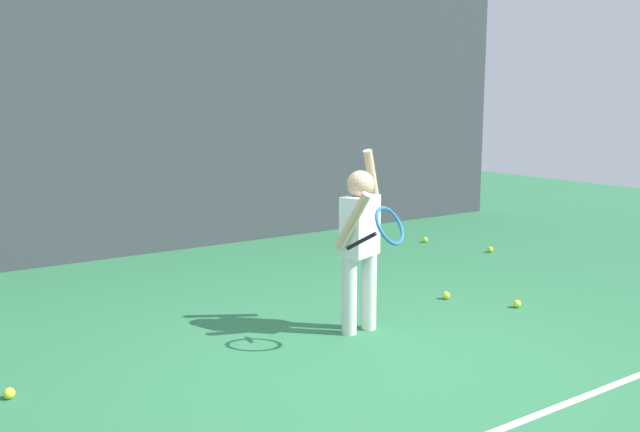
% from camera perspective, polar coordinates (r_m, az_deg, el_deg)
% --- Properties ---
extents(ground_plane, '(20.00, 20.00, 0.00)m').
position_cam_1_polar(ground_plane, '(4.61, 4.95, -12.28)').
color(ground_plane, '#2D7247').
extents(court_line_baseline, '(9.00, 0.05, 0.00)m').
position_cam_1_polar(court_line_baseline, '(3.94, 14.80, -16.45)').
color(court_line_baseline, white).
rests_on(court_line_baseline, ground).
extents(back_fence_windscreen, '(10.69, 0.08, 3.30)m').
position_cam_1_polar(back_fence_windscreen, '(7.90, -14.43, 8.80)').
color(back_fence_windscreen, '#383D42').
rests_on(back_fence_windscreen, ground).
extents(fence_post_2, '(0.09, 0.09, 3.45)m').
position_cam_1_polar(fence_post_2, '(8.70, -3.70, 9.61)').
color(fence_post_2, slate).
rests_on(fence_post_2, ground).
extents(fence_post_3, '(0.09, 0.09, 3.45)m').
position_cam_1_polar(fence_post_3, '(10.89, 12.36, 9.39)').
color(fence_post_3, slate).
rests_on(fence_post_3, ground).
extents(tennis_player, '(0.56, 0.75, 1.35)m').
position_cam_1_polar(tennis_player, '(5.06, 3.39, -1.67)').
color(tennis_player, silver).
rests_on(tennis_player, ground).
extents(tennis_ball_0, '(0.07, 0.07, 0.07)m').
position_cam_1_polar(tennis_ball_0, '(8.51, 8.61, -1.94)').
color(tennis_ball_0, '#CCE033').
rests_on(tennis_ball_0, ground).
extents(tennis_ball_1, '(0.07, 0.07, 0.07)m').
position_cam_1_polar(tennis_ball_1, '(6.05, 15.84, -6.93)').
color(tennis_ball_1, '#CCE033').
rests_on(tennis_ball_1, ground).
extents(tennis_ball_3, '(0.07, 0.07, 0.07)m').
position_cam_1_polar(tennis_ball_3, '(4.52, -24.11, -13.12)').
color(tennis_ball_3, '#CCE033').
rests_on(tennis_ball_3, ground).
extents(tennis_ball_6, '(0.07, 0.07, 0.07)m').
position_cam_1_polar(tennis_ball_6, '(8.10, 13.77, -2.68)').
color(tennis_ball_6, '#CCE033').
rests_on(tennis_ball_6, ground).
extents(tennis_ball_7, '(0.07, 0.07, 0.07)m').
position_cam_1_polar(tennis_ball_7, '(6.16, 10.29, -6.41)').
color(tennis_ball_7, '#CCE033').
rests_on(tennis_ball_7, ground).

